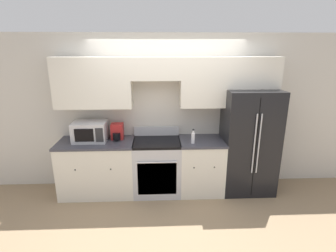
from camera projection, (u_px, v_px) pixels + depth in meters
name	position (u px, v px, depth m)	size (l,w,h in m)	color
ground_plane	(169.00, 200.00, 4.24)	(12.00, 12.00, 0.00)	#937A5B
wall_back	(168.00, 101.00, 4.35)	(8.00, 0.39, 2.60)	beige
lower_cabinets_left	(98.00, 167.00, 4.35)	(1.23, 0.64, 0.91)	silver
lower_cabinets_right	(201.00, 166.00, 4.42)	(0.74, 0.64, 0.91)	silver
oven_range	(157.00, 166.00, 4.39)	(0.77, 0.65, 1.07)	#B7B7BC
refrigerator	(248.00, 141.00, 4.38)	(0.86, 0.75, 1.74)	black
microwave	(90.00, 131.00, 4.22)	(0.53, 0.39, 0.32)	#B7B7BC
bottle	(193.00, 138.00, 4.13)	(0.06, 0.06, 0.23)	silver
coffee_maker	(117.00, 132.00, 4.32)	(0.20, 0.25, 0.26)	#B22323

